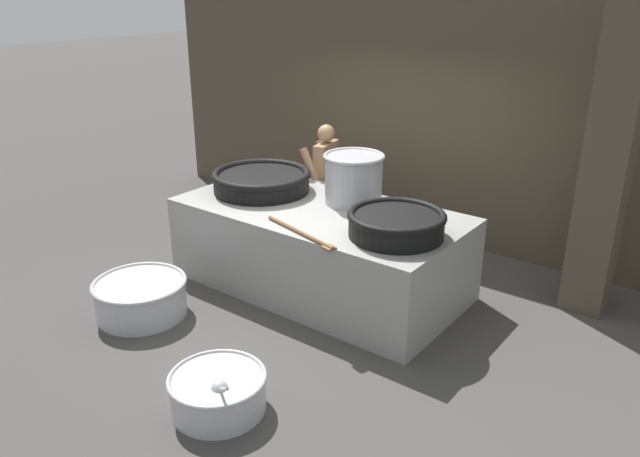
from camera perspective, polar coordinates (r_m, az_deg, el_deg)
The scene contains 11 objects.
ground_plane at distance 7.19m, azimuth 0.00°, elevation -5.23°, with size 60.00×60.00×0.00m, color #474442.
back_wall at distance 8.40m, azimuth 9.26°, elevation 10.73°, with size 8.66×0.24×3.39m, color #4C4233.
support_pillar at distance 6.76m, azimuth 25.00°, elevation 6.28°, with size 0.43×0.43×3.39m, color #4C4233.
hearth_platform at distance 6.99m, azimuth 0.00°, elevation -1.79°, with size 3.18×1.61×0.94m.
giant_wok_near at distance 7.39m, azimuth -5.37°, elevation 4.43°, with size 1.17×1.17×0.25m.
giant_wok_far at distance 6.08m, azimuth 6.99°, elevation 0.49°, with size 0.96×0.96×0.25m.
stock_pot at distance 6.93m, azimuth 3.09°, elevation 4.68°, with size 0.68×0.68×0.56m.
stirring_paddle at distance 6.09m, azimuth -1.56°, elevation -0.50°, with size 1.02×0.32×0.04m.
cook at distance 8.07m, azimuth 0.50°, elevation 4.43°, with size 0.44×0.62×1.59m.
prep_bowl_vegetables at distance 5.27m, azimuth -9.31°, elevation -14.43°, with size 0.93×0.81×0.66m.
prep_bowl_meat at distance 6.77m, azimuth -16.07°, elevation -5.95°, with size 0.97×0.97×0.39m.
Camera 1 is at (3.88, -5.09, 3.28)m, focal length 35.00 mm.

